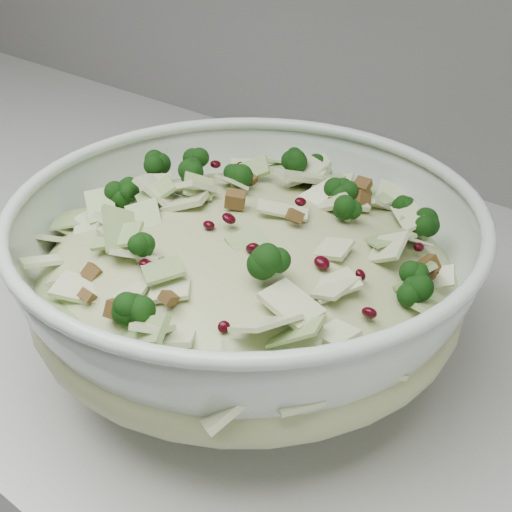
{
  "coord_description": "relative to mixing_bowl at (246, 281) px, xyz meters",
  "views": [
    {
      "loc": [
        0.81,
        1.27,
        1.26
      ],
      "look_at": [
        0.54,
        1.6,
        1.0
      ],
      "focal_mm": 50.0,
      "sensor_mm": 36.0,
      "label": 1
    }
  ],
  "objects": [
    {
      "name": "salad",
      "position": [
        0.0,
        0.0,
        0.02
      ],
      "size": [
        0.43,
        0.43,
        0.14
      ],
      "rotation": [
        0.0,
        0.0,
        -0.59
      ],
      "color": "beige",
      "rests_on": "mixing_bowl"
    },
    {
      "name": "mixing_bowl",
      "position": [
        0.0,
        0.0,
        0.0
      ],
      "size": [
        0.44,
        0.44,
        0.14
      ],
      "rotation": [
        0.0,
        0.0,
        -0.38
      ],
      "color": "silver",
      "rests_on": "counter"
    },
    {
      "name": "counter",
      "position": [
        -0.53,
        0.1,
        -0.52
      ],
      "size": [
        3.6,
        0.6,
        0.9
      ],
      "primitive_type": "cube",
      "color": "#B3B4AF",
      "rests_on": "floor"
    }
  ]
}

